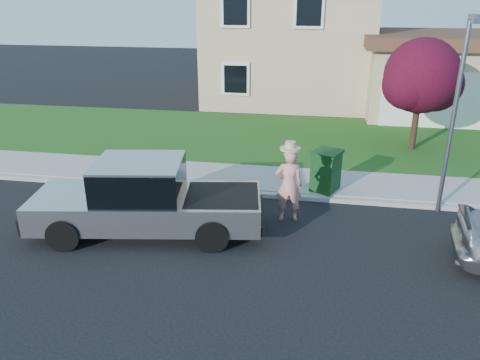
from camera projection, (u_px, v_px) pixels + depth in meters
The scene contains 10 objects.
ground at pixel (232, 247), 10.40m from camera, with size 80.00×80.00×0.00m, color black.
curb at pixel (287, 196), 12.88m from camera, with size 40.00×0.20×0.12m, color gray.
sidewalk at pixel (290, 181), 13.88m from camera, with size 40.00×2.00×0.15m, color gray.
lawn at pixel (299, 139), 18.00m from camera, with size 40.00×7.00×0.10m, color #184B15.
house at pixel (316, 38), 24.02m from camera, with size 14.00×11.30×6.85m.
pickup_truck at pixel (146, 200), 10.78m from camera, with size 5.58×2.63×1.76m.
woman at pixel (289, 184), 11.33m from camera, with size 0.72×0.51×2.03m.
ornamental_tree at pixel (422, 79), 15.80m from camera, with size 2.80×2.53×3.85m.
trash_bin at pixel (326, 170), 12.89m from camera, with size 0.95×1.01×1.13m.
street_lamp at pixel (456, 107), 11.06m from camera, with size 0.25×0.63×4.84m.
Camera 1 is at (1.76, -8.94, 5.24)m, focal length 35.00 mm.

